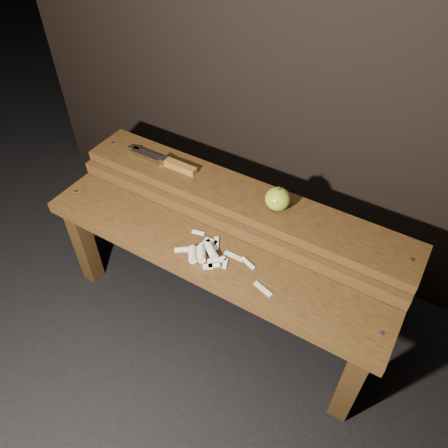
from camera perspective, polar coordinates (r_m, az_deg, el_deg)
The scene contains 6 objects.
ground at distance 1.74m, azimuth -1.05°, elevation -11.77°, with size 60.00×60.00×0.00m, color black.
bench_front_tier at distance 1.42m, azimuth -2.54°, elevation -5.71°, with size 1.20×0.20×0.42m.
bench_rear_tier at distance 1.51m, azimuth 2.08°, elevation 1.46°, with size 1.20×0.21×0.50m.
apple at distance 1.39m, azimuth 7.04°, elevation 3.28°, with size 0.08×0.08×0.09m.
knife at distance 1.57m, azimuth -6.83°, elevation 7.85°, with size 0.30×0.04×0.03m.
apple_scraps at distance 1.36m, azimuth -2.33°, elevation -3.90°, with size 0.35×0.14×0.03m.
Camera 1 is at (0.52, -0.80, 1.45)m, focal length 35.00 mm.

